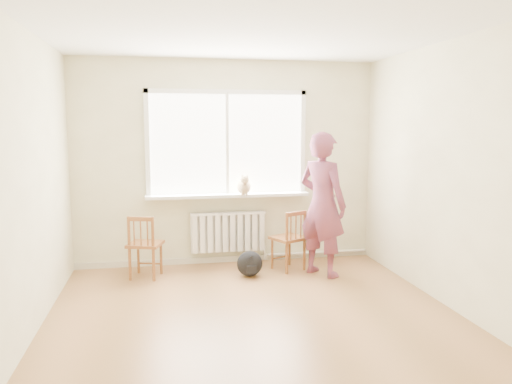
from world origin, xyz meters
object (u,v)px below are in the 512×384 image
person (322,204)px  chair_left (144,247)px  cat (244,186)px  chair_right (290,240)px  backpack (250,264)px

person → chair_left: bearing=46.7°
chair_left → cat: cat is taller
chair_right → person: person is taller
chair_right → cat: bearing=-58.5°
backpack → cat: bearing=88.2°
chair_left → chair_right: bearing=-162.8°
cat → person: bearing=-31.3°
chair_left → person: bearing=-169.6°
chair_right → chair_left: bearing=-25.4°
chair_right → cat: size_ratio=1.85×
chair_left → cat: (1.28, 0.35, 0.67)m
chair_left → backpack: 1.30m
chair_left → person: size_ratio=0.44×
cat → backpack: (-0.02, -0.51, -0.91)m
chair_right → backpack: 0.63m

